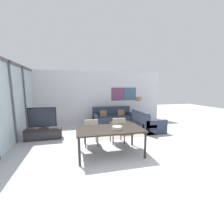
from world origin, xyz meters
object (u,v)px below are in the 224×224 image
Objects in this scene: sofa_side at (146,124)px; dining_chair_centre at (118,129)px; sofa_main at (113,119)px; dining_chair_left at (91,131)px; floor_lamp at (138,101)px; fruit_bowl at (117,128)px; dining_table at (110,131)px; television at (42,118)px; coffee_table at (121,125)px; tv_console at (44,134)px.

dining_chair_centre reaches higher than sofa_side.
dining_chair_left is (-1.44, -2.81, 0.23)m from sofa_main.
floor_lamp reaches higher than dining_chair_centre.
sofa_main is at bearing 77.81° from fruit_bowl.
fruit_bowl is (-0.27, -0.87, 0.31)m from dining_chair_centre.
dining_chair_left is 0.65× the size of floor_lamp.
dining_chair_centre is 3.23× the size of fruit_bowl.
dining_table is 0.24m from fruit_bowl.
dining_table is 2.04× the size of dining_chair_left.
floor_lamp is (2.44, 3.61, 0.49)m from dining_table.
television is at bearing -158.76° from floor_lamp.
dining_chair_left and dining_chair_centre have the same top height.
fruit_bowl is (-0.79, -2.23, 0.51)m from coffee_table.
sofa_main is 1.90m from sofa_side.
sofa_main and sofa_side have the same top height.
dining_chair_left is 1.12m from fruit_bowl.
television reaches higher than dining_table.
dining_chair_left is at bearing -136.33° from coffee_table.
dining_chair_left is 0.92m from dining_chair_centre.
coffee_table is 2.00m from dining_chair_left.
television is 2.81m from dining_table.
dining_chair_left is 1.00× the size of dining_chair_centre.
fruit_bowl is (-2.00, -2.21, 0.54)m from sofa_side.
dining_chair_centre reaches higher than fruit_bowl.
dining_chair_centre is 0.96m from fruit_bowl.
dining_table is (-2.18, -2.10, 0.43)m from sofa_side.
sofa_side is (4.31, 0.26, -0.52)m from television.
television is 4.92m from floor_lamp.
tv_console is 0.60m from television.
tv_console is 0.91× the size of floor_lamp.
dining_chair_left is at bearing -135.44° from floor_lamp.
sofa_side reaches higher than coffee_table.
sofa_main is 1.11× the size of dining_table.
dining_table is 1.32× the size of floor_lamp.
television is at bearing 90.00° from tv_console.
sofa_side is at bearing 37.74° from dining_chair_centre.
television reaches higher than fruit_bowl.
sofa_main is 2.86m from dining_chair_centre.
sofa_side reaches higher than fruit_bowl.
tv_console is at bearing -150.83° from sofa_main.
fruit_bowl is (0.18, -0.11, 0.11)m from dining_table.
sofa_side is 0.87× the size of dining_table.
fruit_bowl is at bearing 137.82° from sofa_side.
dining_chair_centre is (2.58, -1.07, 0.31)m from tv_console.
floor_lamp reaches higher than coffee_table.
sofa_main reaches higher than dining_table.
dining_chair_left is at bearing 121.37° from dining_table.
floor_lamp is (1.47, 0.04, 0.91)m from sofa_main.
tv_console is at bearing -174.65° from coffee_table.
fruit_bowl reaches higher than coffee_table.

